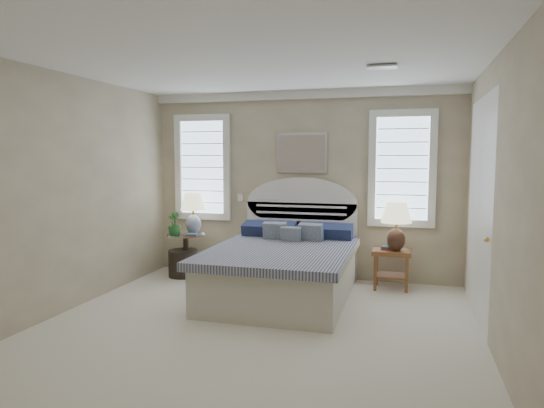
% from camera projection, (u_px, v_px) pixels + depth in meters
% --- Properties ---
extents(floor, '(4.50, 5.00, 0.01)m').
position_uv_depth(floor, '(248.00, 336.00, 4.78)').
color(floor, beige).
rests_on(floor, ground).
extents(ceiling, '(4.50, 5.00, 0.01)m').
position_uv_depth(ceiling, '(246.00, 56.00, 4.52)').
color(ceiling, white).
rests_on(ceiling, wall_back).
extents(wall_back, '(4.50, 0.02, 2.70)m').
position_uv_depth(wall_back, '(302.00, 185.00, 7.04)').
color(wall_back, tan).
rests_on(wall_back, floor).
extents(wall_left, '(0.02, 5.00, 2.70)m').
position_uv_depth(wall_left, '(51.00, 195.00, 5.26)').
color(wall_left, tan).
rests_on(wall_left, floor).
extents(wall_right, '(0.02, 5.00, 2.70)m').
position_uv_depth(wall_right, '(502.00, 207.00, 4.04)').
color(wall_right, tan).
rests_on(wall_right, floor).
extents(crown_molding, '(4.50, 0.08, 0.12)m').
position_uv_depth(crown_molding, '(302.00, 95.00, 6.88)').
color(crown_molding, white).
rests_on(crown_molding, wall_back).
extents(hvac_vent, '(0.30, 0.20, 0.02)m').
position_uv_depth(hvac_vent, '(382.00, 67.00, 4.96)').
color(hvac_vent, '#B2B2B2').
rests_on(hvac_vent, ceiling).
extents(switch_plate, '(0.08, 0.01, 0.12)m').
position_uv_depth(switch_plate, '(240.00, 197.00, 7.31)').
color(switch_plate, white).
rests_on(switch_plate, wall_back).
extents(window_left, '(0.90, 0.06, 1.60)m').
position_uv_depth(window_left, '(203.00, 167.00, 7.42)').
color(window_left, silver).
rests_on(window_left, wall_back).
extents(window_right, '(0.90, 0.06, 1.60)m').
position_uv_depth(window_right, '(402.00, 169.00, 6.62)').
color(window_right, silver).
rests_on(window_right, wall_back).
extents(painting, '(0.74, 0.04, 0.58)m').
position_uv_depth(painting, '(302.00, 153.00, 6.96)').
color(painting, silver).
rests_on(painting, wall_back).
extents(closet_door, '(0.02, 1.80, 2.40)m').
position_uv_depth(closet_door, '(479.00, 209.00, 5.21)').
color(closet_door, white).
rests_on(closet_door, floor).
extents(bed, '(1.72, 2.28, 1.47)m').
position_uv_depth(bed, '(284.00, 266.00, 6.14)').
color(bed, beige).
rests_on(bed, floor).
extents(side_table_left, '(0.56, 0.56, 0.63)m').
position_uv_depth(side_table_left, '(186.00, 250.00, 7.15)').
color(side_table_left, black).
rests_on(side_table_left, floor).
extents(nightstand_right, '(0.50, 0.40, 0.53)m').
position_uv_depth(nightstand_right, '(391.00, 260.00, 6.45)').
color(nightstand_right, brown).
rests_on(nightstand_right, floor).
extents(floor_pot, '(0.49, 0.49, 0.39)m').
position_uv_depth(floor_pot, '(183.00, 263.00, 7.15)').
color(floor_pot, black).
rests_on(floor_pot, floor).
extents(lamp_left, '(0.44, 0.44, 0.61)m').
position_uv_depth(lamp_left, '(193.00, 208.00, 7.16)').
color(lamp_left, silver).
rests_on(lamp_left, side_table_left).
extents(lamp_right, '(0.52, 0.52, 0.65)m').
position_uv_depth(lamp_right, '(396.00, 221.00, 6.34)').
color(lamp_right, black).
rests_on(lamp_right, nightstand_right).
extents(potted_plant, '(0.21, 0.21, 0.34)m').
position_uv_depth(potted_plant, '(174.00, 224.00, 6.99)').
color(potted_plant, '#3A6F2C').
rests_on(potted_plant, side_table_left).
extents(books_left, '(0.17, 0.14, 0.04)m').
position_uv_depth(books_left, '(192.00, 235.00, 6.86)').
color(books_left, maroon).
rests_on(books_left, side_table_left).
extents(books_right, '(0.17, 0.13, 0.04)m').
position_uv_depth(books_right, '(387.00, 248.00, 6.45)').
color(books_right, maroon).
rests_on(books_right, nightstand_right).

